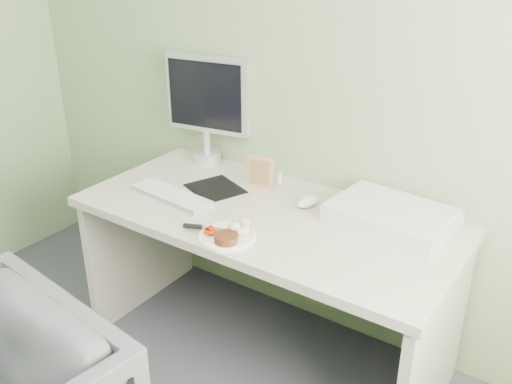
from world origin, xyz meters
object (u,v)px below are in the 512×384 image
Objects in this scene: desk at (266,250)px; plate at (227,236)px; monitor at (208,104)px; scanner at (391,216)px.

desk is 0.32m from plate.
plate is 0.42× the size of monitor.
scanner is 1.06m from monitor.
monitor reaches higher than plate.
desk is 0.80m from monitor.
scanner is at bearing 21.90° from desk.
plate is (-0.00, -0.26, 0.19)m from desk.
plate is at bearing -55.59° from monitor.
plate is 0.85m from monitor.
scanner reaches higher than desk.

